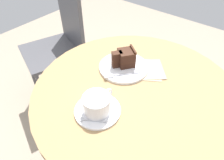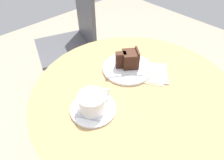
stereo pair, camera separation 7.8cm
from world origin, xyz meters
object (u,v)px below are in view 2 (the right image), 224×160
saucer (93,109)px  cake_slice (129,59)px  cafe_chair (75,36)px  coffee_cup (93,102)px  fork (120,75)px  cake_plate (127,68)px  napkin (149,72)px  teaspoon (83,117)px

saucer → cake_slice: 0.28m
cafe_chair → coffee_cup: bearing=-9.8°
fork → cake_plate: bearing=-123.4°
cake_plate → cafe_chair: bearing=77.1°
coffee_cup → fork: (0.19, 0.06, -0.03)m
fork → napkin: 0.14m
saucer → cake_plate: 0.27m
coffee_cup → cake_slice: cake_slice is taller
cafe_chair → cake_plate: bearing=6.8°
fork → cake_slice: bearing=-123.8°
saucer → cafe_chair: size_ratio=0.19×
teaspoon → cake_plate: bearing=-107.1°
saucer → cake_plate: (0.26, 0.07, 0.00)m
cake_slice → cafe_chair: bearing=78.0°
cafe_chair → napkin: bearing=12.3°
cake_plate → teaspoon: bearing=-165.3°
cake_plate → napkin: 0.10m
napkin → cafe_chair: (0.09, 0.72, -0.16)m
cake_slice → cafe_chair: 0.69m
saucer → coffee_cup: coffee_cup is taller
cafe_chair → teaspoon: bearing=-12.7°
cake_plate → cake_slice: (0.01, 0.00, 0.04)m
cake_plate → napkin: cake_plate is taller
saucer → coffee_cup: size_ratio=1.27×
fork → cafe_chair: size_ratio=0.14×
cake_slice → fork: 0.09m
saucer → cafe_chair: bearing=60.5°
saucer → fork: bearing=16.0°
saucer → coffee_cup: 0.04m
cake_plate → napkin: (0.05, -0.08, -0.00)m
coffee_cup → napkin: size_ratio=0.60×
fork → cafe_chair: cafe_chair is taller
cake_slice → cafe_chair: size_ratio=0.12×
saucer → cake_plate: cake_plate is taller
saucer → coffee_cup: (-0.00, -0.00, 0.04)m
saucer → fork: size_ratio=1.30×
teaspoon → cake_slice: bearing=-107.2°
fork → coffee_cup: bearing=57.1°
coffee_cup → fork: size_ratio=1.03×
coffee_cup → napkin: (0.31, -0.01, -0.04)m
saucer → cake_plate: bearing=15.9°
saucer → teaspoon: size_ratio=1.97×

